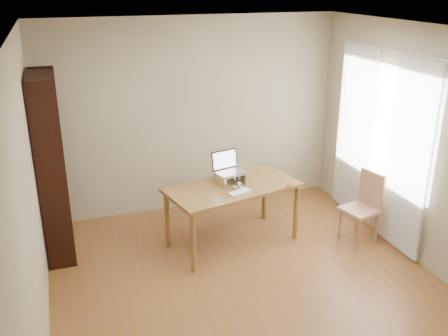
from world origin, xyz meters
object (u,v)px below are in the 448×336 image
desk (233,193)px  laptop (229,166)px  keyboard (240,192)px  cat (230,177)px  bookshelf (52,167)px  chair (365,205)px

desk → laptop: (0.00, 0.14, 0.28)m
laptop → keyboard: (0.00, -0.36, -0.18)m
laptop → cat: laptop is taller
bookshelf → laptop: (1.98, -0.36, -0.11)m
desk → chair: 1.61m
keyboard → chair: (1.53, -0.23, -0.29)m
cat → chair: bearing=-31.1°
cat → keyboard: bearing=-101.3°
desk → laptop: laptop is taller
desk → keyboard: bearing=-101.7°
desk → keyboard: (0.00, -0.22, 0.10)m
bookshelf → laptop: bearing=-10.3°
chair → desk: bearing=150.4°
cat → desk: bearing=-104.2°
cat → chair: size_ratio=0.55×
bookshelf → chair: 3.68m
bookshelf → cat: 2.03m
laptop → cat: size_ratio=0.81×
desk → cat: (0.01, 0.11, 0.15)m
laptop → keyboard: size_ratio=1.23×
bookshelf → cat: (1.98, -0.39, -0.24)m
desk → chair: size_ratio=1.93×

